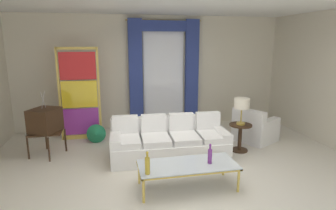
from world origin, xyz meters
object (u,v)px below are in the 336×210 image
Objects in this scene: coffee_table at (188,166)px; armchair_white at (254,129)px; stained_glass_divider at (80,96)px; peacock_figurine at (96,134)px; table_lamp_brass at (242,105)px; vintage_tv at (45,121)px; bottle_crystal_tall at (147,165)px; bottle_blue_decanter at (210,155)px; couch_white_long at (169,142)px; round_side_table at (240,135)px.

armchair_white is at bearing 40.13° from coffee_table.
stained_glass_divider reaches higher than peacock_figurine.
stained_glass_divider is 3.73m from table_lamp_brass.
peacock_figurine is (0.97, 0.49, -0.51)m from vintage_tv.
stained_glass_divider reaches higher than bottle_crystal_tall.
table_lamp_brass is at bearing 34.37° from bottle_crystal_tall.
bottle_blue_decanter is (0.35, -0.05, 0.17)m from coffee_table.
vintage_tv is at bearing 166.50° from couch_white_long.
peacock_figurine is (-1.87, 2.45, -0.32)m from bottle_blue_decanter.
bottle_blue_decanter is 0.30× the size of armchair_white.
coffee_table is 2.84m from peacock_figurine.
bottle_blue_decanter reaches higher than coffee_table.
bottle_blue_decanter is at bearing -74.69° from couch_white_long.
couch_white_long is 1.32m from coffee_table.
couch_white_long reaches higher than round_side_table.
peacock_figurine is 1.05× the size of table_lamp_brass.
bottle_blue_decanter is 1.86m from table_lamp_brass.
bottle_blue_decanter is 0.56× the size of round_side_table.
couch_white_long is at bearing 179.28° from table_lamp_brass.
round_side_table is (1.54, 1.30, -0.02)m from coffee_table.
couch_white_long is 2.50m from stained_glass_divider.
round_side_table is at bearing 40.20° from coffee_table.
armchair_white is at bearing 12.88° from couch_white_long.
round_side_table is at bearing 34.37° from bottle_crystal_tall.
bottle_crystal_tall is 2.72m from table_lamp_brass.
vintage_tv is 0.61× the size of stained_glass_divider.
stained_glass_divider is 3.67× the size of peacock_figurine.
vintage_tv is (-2.46, 0.59, 0.42)m from couch_white_long.
bottle_crystal_tall is 0.62× the size of table_lamp_brass.
armchair_white reaches higher than bottle_crystal_tall.
stained_glass_divider reaches higher than bottle_blue_decanter.
round_side_table is 0.67m from table_lamp_brass.
stained_glass_divider is at bearing 128.83° from peacock_figurine.
stained_glass_divider is at bearing 123.23° from coffee_table.
bottle_crystal_tall is at bearing -68.74° from stained_glass_divider.
stained_glass_divider is (-4.02, 1.02, 0.77)m from armchair_white.
bottle_blue_decanter is at bearing -131.32° from table_lamp_brass.
coffee_table is at bearing -57.86° from peacock_figurine.
armchair_white is 4.21m from stained_glass_divider.
table_lamp_brass is (3.05, -1.10, 0.81)m from peacock_figurine.
bottle_crystal_tall is 3.50m from armchair_white.
coffee_table is 4.45× the size of bottle_crystal_tall.
table_lamp_brass is (1.56, -0.02, 0.72)m from couch_white_long.
table_lamp_brass reaches higher than peacock_figurine.
peacock_figurine is at bearing 170.96° from armchair_white.
bottle_blue_decanter is 0.55× the size of peacock_figurine.
round_side_table is (3.40, -1.53, -0.70)m from stained_glass_divider.
round_side_table is at bearing -19.86° from peacock_figurine.
bottle_crystal_tall is at bearing -162.54° from coffee_table.
table_lamp_brass is at bearing -140.04° from armchair_white.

